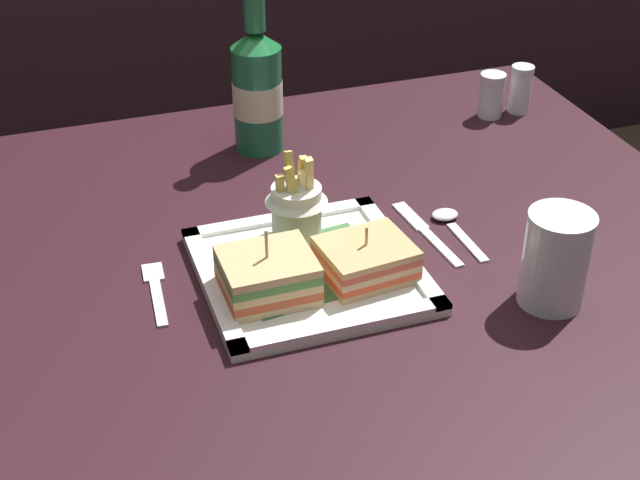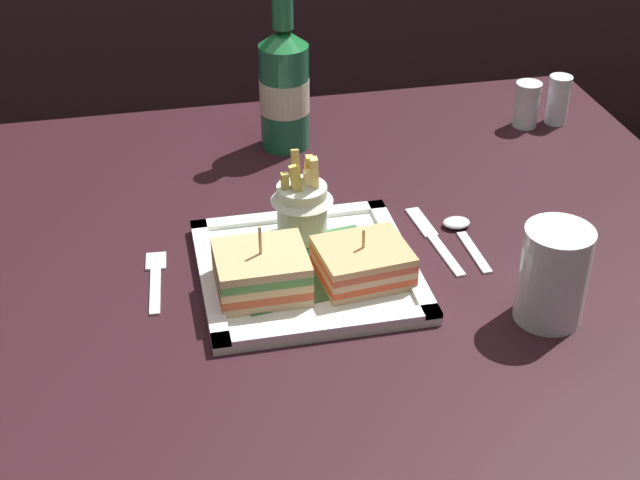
# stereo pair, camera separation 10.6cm
# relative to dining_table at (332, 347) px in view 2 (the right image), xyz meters

# --- Properties ---
(dining_table) EXTENTS (1.04, 0.95, 0.74)m
(dining_table) POSITION_rel_dining_table_xyz_m (0.00, 0.00, 0.00)
(dining_table) COLOR black
(dining_table) RESTS_ON ground_plane
(square_plate) EXTENTS (0.25, 0.25, 0.02)m
(square_plate) POSITION_rel_dining_table_xyz_m (-0.04, -0.02, 0.14)
(square_plate) COLOR white
(square_plate) RESTS_ON dining_table
(sandwich_half_left) EXTENTS (0.10, 0.09, 0.08)m
(sandwich_half_left) POSITION_rel_dining_table_xyz_m (-0.09, -0.05, 0.17)
(sandwich_half_left) COLOR tan
(sandwich_half_left) RESTS_ON square_plate
(sandwich_half_right) EXTENTS (0.11, 0.10, 0.06)m
(sandwich_half_right) POSITION_rel_dining_table_xyz_m (0.02, -0.05, 0.16)
(sandwich_half_right) COLOR tan
(sandwich_half_right) RESTS_ON square_plate
(fries_cup) EXTENTS (0.08, 0.08, 0.12)m
(fries_cup) POSITION_rel_dining_table_xyz_m (-0.03, 0.05, 0.19)
(fries_cup) COLOR silver
(fries_cup) RESTS_ON square_plate
(beer_bottle) EXTENTS (0.07, 0.07, 0.25)m
(beer_bottle) POSITION_rel_dining_table_xyz_m (0.00, 0.32, 0.23)
(beer_bottle) COLOR #1D6241
(beer_bottle) RESTS_ON dining_table
(water_glass) EXTENTS (0.07, 0.07, 0.11)m
(water_glass) POSITION_rel_dining_table_xyz_m (0.21, -0.15, 0.18)
(water_glass) COLOR silver
(water_glass) RESTS_ON dining_table
(fork) EXTENTS (0.03, 0.12, 0.00)m
(fork) POSITION_rel_dining_table_xyz_m (-0.21, 0.01, 0.13)
(fork) COLOR silver
(fork) RESTS_ON dining_table
(knife) EXTENTS (0.03, 0.16, 0.00)m
(knife) POSITION_rel_dining_table_xyz_m (0.13, 0.02, 0.13)
(knife) COLOR silver
(knife) RESTS_ON dining_table
(spoon) EXTENTS (0.04, 0.12, 0.01)m
(spoon) POSITION_rel_dining_table_xyz_m (0.17, 0.03, 0.14)
(spoon) COLOR silver
(spoon) RESTS_ON dining_table
(salt_shaker) EXTENTS (0.04, 0.04, 0.07)m
(salt_shaker) POSITION_rel_dining_table_xyz_m (0.37, 0.30, 0.16)
(salt_shaker) COLOR silver
(salt_shaker) RESTS_ON dining_table
(pepper_shaker) EXTENTS (0.04, 0.04, 0.08)m
(pepper_shaker) POSITION_rel_dining_table_xyz_m (0.42, 0.30, 0.17)
(pepper_shaker) COLOR silver
(pepper_shaker) RESTS_ON dining_table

